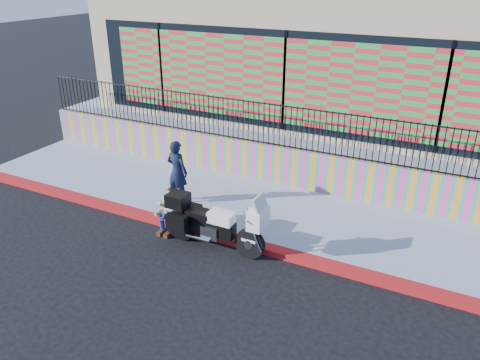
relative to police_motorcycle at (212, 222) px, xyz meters
The scene contains 10 objects.
ground 0.75m from the police_motorcycle, 115.66° to the left, with size 90.00×90.00×0.00m, color black.
red_curb 0.68m from the police_motorcycle, 115.66° to the left, with size 16.00×0.30×0.15m, color #A40B26.
sidewalk 2.08m from the police_motorcycle, 94.81° to the left, with size 16.00×3.00×0.15m, color #96A0B4.
mural_wall 3.60m from the police_motorcycle, 92.67° to the left, with size 16.00×0.20×1.10m, color #FF43A3.
metal_fence 3.80m from the police_motorcycle, 92.67° to the left, with size 15.80×0.04×1.20m, color black, non-canonical shape.
elevated_platform 8.70m from the police_motorcycle, 91.11° to the left, with size 16.00×10.00×1.25m, color #96A0B4.
storefront_building 8.88m from the police_motorcycle, 91.14° to the left, with size 14.00×8.06×4.00m.
police_motorcycle is the anchor object (origin of this frame).
police_officer 2.28m from the police_motorcycle, 143.19° to the left, with size 0.61×0.40×1.67m, color black.
seated_man 1.29m from the police_motorcycle, behind, with size 0.54×0.71×1.06m.
Camera 1 is at (4.80, -8.15, 5.79)m, focal length 35.00 mm.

